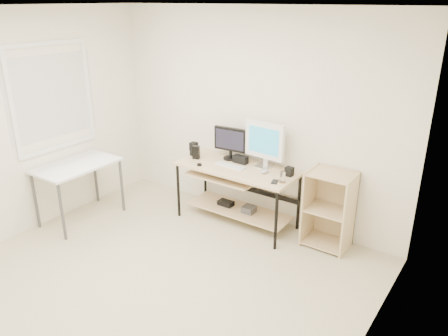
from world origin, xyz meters
name	(u,v)px	position (x,y,z in m)	size (l,w,h in m)	color
room	(127,158)	(-0.14, 0.04, 1.32)	(4.01, 4.01, 2.62)	beige
desk	(235,182)	(-0.03, 1.66, 0.54)	(1.50, 0.65, 0.75)	beige
side_table	(77,170)	(-1.68, 0.60, 0.67)	(0.60, 1.00, 0.75)	white
shelf_unit	(330,208)	(1.15, 1.82, 0.45)	(0.50, 0.40, 0.90)	#DABD88
black_monitor	(231,141)	(-0.23, 1.85, 0.99)	(0.45, 0.19, 0.41)	black
white_imac	(265,142)	(0.26, 1.84, 1.08)	(0.53, 0.17, 0.56)	silver
keyboard	(230,166)	(-0.09, 1.63, 0.76)	(0.40, 0.11, 0.01)	white
mouse	(265,171)	(0.37, 1.68, 0.77)	(0.08, 0.12, 0.04)	#B8B8BE
center_speaker	(240,159)	(-0.04, 1.80, 0.80)	(0.19, 0.08, 0.09)	black
speaker_left	(194,149)	(-0.70, 1.69, 0.84)	(0.09, 0.09, 0.17)	black
speaker_right	(289,172)	(0.64, 1.77, 0.80)	(0.09, 0.09, 0.10)	black
audio_controller	(196,152)	(-0.59, 1.60, 0.84)	(0.09, 0.05, 0.17)	black
volume_puck	(199,165)	(-0.40, 1.43, 0.76)	(0.06, 0.06, 0.02)	black
smartphone	(275,182)	(0.60, 1.51, 0.75)	(0.07, 0.12, 0.01)	black
coaster	(282,182)	(0.67, 1.55, 0.75)	(0.08, 0.08, 0.01)	#976E44
drinking_glass	(282,177)	(0.67, 1.55, 0.82)	(0.06, 0.06, 0.13)	white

